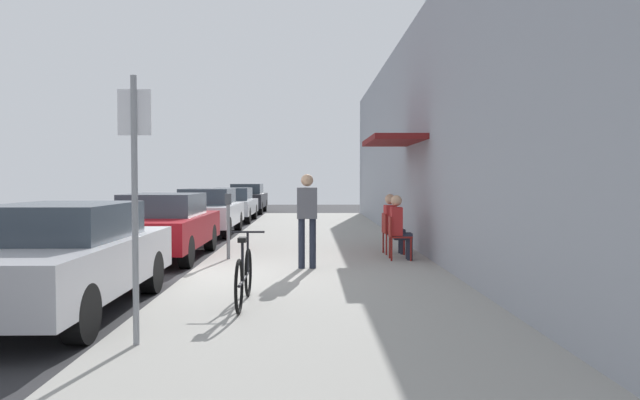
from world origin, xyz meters
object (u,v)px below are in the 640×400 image
object	(u,v)px
parked_car_0	(61,257)
parking_meter	(228,221)
bicycle_0	(244,277)
cafe_chair_0	(396,235)
parked_car_1	(163,225)
street_sign	(135,188)
cafe_chair_1	(390,231)
parked_car_2	(207,211)
parked_car_4	(247,198)
pedestrian_standing	(307,213)
seated_patron_1	(393,222)
parked_car_3	(232,204)
seated_patron_0	(399,225)

from	to	relation	value
parked_car_0	parking_meter	distance (m)	4.53
parked_car_0	bicycle_0	bearing A→B (deg)	-0.99
cafe_chair_0	parked_car_1	bearing A→B (deg)	166.96
parking_meter	street_sign	world-z (taller)	street_sign
parked_car_1	cafe_chair_1	xyz separation A→B (m)	(4.92, -0.23, -0.11)
parked_car_2	parked_car_1	bearing A→B (deg)	-90.00
parked_car_4	pedestrian_standing	bearing A→B (deg)	-80.80
seated_patron_1	parked_car_4	bearing A→B (deg)	105.97
parked_car_4	parked_car_1	bearing A→B (deg)	-90.00
parked_car_4	parking_meter	world-z (taller)	parked_car_4
parked_car_2	cafe_chair_0	world-z (taller)	parked_car_2
parked_car_1	cafe_chair_0	xyz separation A→B (m)	(4.92, -1.14, -0.11)
parked_car_3	parked_car_4	distance (m)	5.92
parked_car_0	parked_car_1	bearing A→B (deg)	90.00
street_sign	cafe_chair_1	size ratio (longest dim) A/B	2.99
street_sign	parked_car_0	bearing A→B (deg)	129.24
parked_car_2	parked_car_3	world-z (taller)	parked_car_2
parked_car_1	street_sign	bearing A→B (deg)	-78.00
street_sign	seated_patron_0	bearing A→B (deg)	59.52
cafe_chair_0	cafe_chair_1	world-z (taller)	same
parked_car_3	parking_meter	xyz separation A→B (m)	(1.55, -12.21, 0.17)
parking_meter	street_sign	bearing A→B (deg)	-90.47
seated_patron_0	seated_patron_1	size ratio (longest dim) A/B	1.00
seated_patron_0	cafe_chair_1	distance (m)	0.93
parked_car_1	parking_meter	size ratio (longest dim) A/B	3.33
parking_meter	cafe_chair_1	size ratio (longest dim) A/B	1.52
cafe_chair_1	seated_patron_1	xyz separation A→B (m)	(0.06, 0.00, 0.19)
bicycle_0	parked_car_2	bearing A→B (deg)	102.25
cafe_chair_0	pedestrian_standing	world-z (taller)	pedestrian_standing
seated_patron_0	parked_car_3	bearing A→B (deg)	111.90
parked_car_4	seated_patron_0	world-z (taller)	parked_car_4
street_sign	parked_car_2	bearing A→B (deg)	96.79
parking_meter	cafe_chair_0	distance (m)	3.38
bicycle_0	seated_patron_0	distance (m)	4.90
parking_meter	seated_patron_1	size ratio (longest dim) A/B	1.02
parking_meter	seated_patron_1	world-z (taller)	parking_meter
parked_car_3	cafe_chair_0	world-z (taller)	parked_car_3
bicycle_0	parked_car_1	bearing A→B (deg)	114.02
parked_car_0	cafe_chair_0	xyz separation A→B (m)	(4.92, 4.08, -0.11)
bicycle_0	seated_patron_1	world-z (taller)	seated_patron_1
parked_car_4	parking_meter	bearing A→B (deg)	-85.11
cafe_chair_0	seated_patron_1	world-z (taller)	seated_patron_1
pedestrian_standing	parked_car_0	bearing A→B (deg)	-136.53
cafe_chair_0	parking_meter	bearing A→B (deg)	177.07
parked_car_1	parked_car_4	xyz separation A→B (m)	(-0.00, 17.17, 0.03)
street_sign	cafe_chair_1	distance (m)	7.70
parked_car_1	seated_patron_0	distance (m)	5.11
parked_car_3	parked_car_0	bearing A→B (deg)	-90.00
street_sign	cafe_chair_0	size ratio (longest dim) A/B	2.99
parked_car_4	cafe_chair_1	bearing A→B (deg)	-74.21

